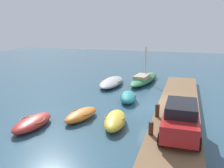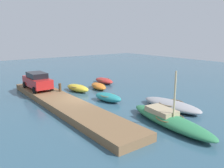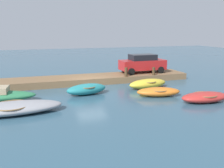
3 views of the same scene
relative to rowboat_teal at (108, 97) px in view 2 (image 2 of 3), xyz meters
name	(u,v)px [view 2 (image 2 of 3)]	position (x,y,z in m)	size (l,w,h in m)	color
ground_plane	(81,104)	(-0.92, -2.45, -0.40)	(84.00, 84.00, 0.00)	#33566B
dock_platform	(64,104)	(-0.92, -4.09, -0.12)	(18.85, 2.88, 0.57)	brown
rowboat_teal	(108,97)	(0.00, 0.00, 0.00)	(3.25, 1.87, 0.79)	teal
dinghy_orange	(99,86)	(-4.78, 2.12, -0.07)	(3.33, 1.93, 0.64)	orange
motorboat_grey	(171,105)	(5.02, 3.01, -0.06)	(5.68, 2.22, 0.67)	#939399
rowboat_yellow	(78,88)	(-5.17, -0.39, -0.01)	(3.55, 1.81, 0.76)	gold
sailboat_green	(169,119)	(7.27, -0.07, 0.03)	(7.78, 2.86, 3.88)	#2D7A4C
rowboat_red	(104,81)	(-6.96, 4.45, -0.06)	(3.41, 1.60, 0.67)	#B72D28
mooring_post_west	(49,83)	(-6.97, -2.91, 0.52)	(0.26, 0.26, 0.70)	#47331E
mooring_post_mid_west	(60,87)	(-4.24, -2.91, 0.58)	(0.27, 0.27, 0.81)	#47331E
parked_car	(37,81)	(-6.51, -4.38, 1.09)	(4.36, 1.99, 1.77)	#B21E1E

